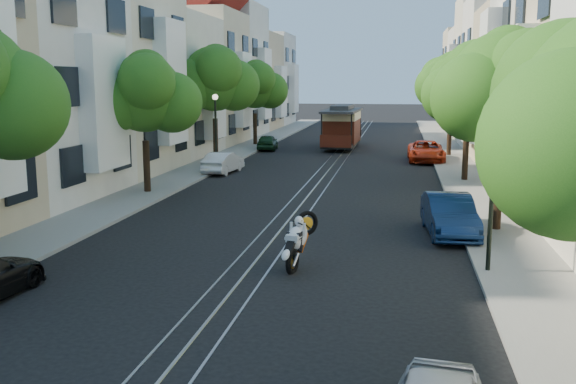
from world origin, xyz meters
The scene contains 23 objects.
ground centered at (0.00, 28.00, 0.00)m, with size 200.00×200.00×0.00m, color black.
sidewalk_east centered at (7.25, 28.00, 0.06)m, with size 2.50×80.00×0.12m, color gray.
sidewalk_west centered at (-7.25, 28.00, 0.06)m, with size 2.50×80.00×0.12m, color gray.
rail_left centered at (-0.55, 28.00, 0.01)m, with size 0.06×80.00×0.02m, color gray.
rail_slot centered at (0.00, 28.00, 0.01)m, with size 0.06×80.00×0.02m, color gray.
rail_right centered at (0.55, 28.00, 0.01)m, with size 0.06×80.00×0.02m, color gray.
lane_line centered at (0.00, 28.00, 0.00)m, with size 0.08×80.00×0.01m, color tan.
townhouses_east centered at (11.87, 27.91, 5.18)m, with size 7.75×72.00×12.00m.
townhouses_west centered at (-11.87, 27.91, 5.08)m, with size 7.75×72.00×11.76m.
tree_e_b centered at (7.26, 8.98, 4.73)m, with size 4.93×4.08×6.68m.
tree_e_c centered at (7.26, 19.98, 4.60)m, with size 4.84×3.99×6.52m.
tree_e_d centered at (7.26, 30.98, 4.87)m, with size 5.01×4.16×6.85m.
tree_w_b centered at (-7.14, 13.98, 4.40)m, with size 4.72×3.87×6.27m.
tree_w_c centered at (-7.14, 24.98, 5.07)m, with size 5.13×4.28×7.09m.
tree_w_d centered at (-7.14, 35.98, 4.60)m, with size 4.84×3.99×6.52m.
lamp_east centered at (6.30, 4.00, 2.85)m, with size 0.32×0.32×4.16m.
lamp_west centered at (-6.30, 22.00, 2.85)m, with size 0.32×0.32×4.16m.
sportbike_rider centered at (1.29, 3.66, 0.83)m, with size 0.76×1.74×1.55m.
cable_car centered at (-0.34, 35.29, 1.74)m, with size 2.62×7.71×2.94m.
parked_car_e_mid centered at (5.60, 8.30, 0.67)m, with size 1.43×4.09×1.35m, color #0E2246.
parked_car_e_far centered at (5.60, 27.97, 0.66)m, with size 2.18×4.72×1.31m, color maroon.
parked_car_w_mid centered at (-5.60, 20.94, 0.58)m, with size 1.24×3.54×1.17m, color silver.
parked_car_w_far centered at (-5.60, 32.97, 0.57)m, with size 1.35×3.35×1.14m, color #16371C.
Camera 1 is at (3.90, -12.93, 5.04)m, focal length 40.00 mm.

